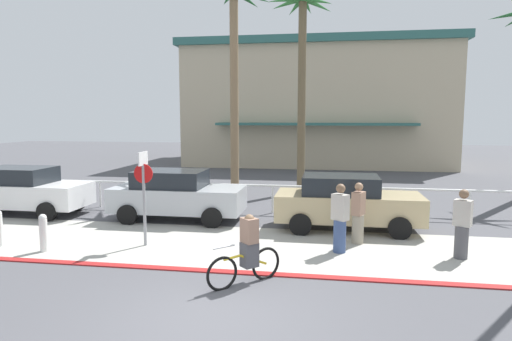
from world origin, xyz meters
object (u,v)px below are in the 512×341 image
stop_sign_bike_lane (144,185)px  palm_tree_0 (235,52)px  cyclist_yellow_0 (248,251)px  bollard_1 (43,232)px  pedestrian_1 (462,227)px  palm_tree_1 (302,44)px  pedestrian_0 (358,216)px  pedestrian_2 (340,221)px  car_silver_1 (176,195)px  car_tan_2 (346,202)px  car_white_0 (24,190)px

stop_sign_bike_lane → palm_tree_0: palm_tree_0 is taller
cyclist_yellow_0 → stop_sign_bike_lane: bearing=145.5°
bollard_1 → pedestrian_1: size_ratio=0.58×
palm_tree_1 → pedestrian_0: (2.08, -8.16, -5.90)m
pedestrian_2 → car_silver_1: bearing=152.0°
pedestrian_2 → cyclist_yellow_0: bearing=-128.9°
car_silver_1 → pedestrian_0: (5.86, -1.95, -0.08)m
palm_tree_0 → palm_tree_1: size_ratio=1.00×
car_tan_2 → stop_sign_bike_lane: bearing=-154.1°
bollard_1 → pedestrian_1: bearing=6.1°
pedestrian_0 → cyclist_yellow_0: bearing=-126.7°
palm_tree_1 → cyclist_yellow_0: 12.96m
palm_tree_1 → pedestrian_1: size_ratio=5.09×
cyclist_yellow_0 → pedestrian_1: pedestrian_1 is taller
car_silver_1 → pedestrian_2: 6.06m
car_tan_2 → pedestrian_1: bearing=-42.4°
stop_sign_bike_lane → cyclist_yellow_0: bearing=-34.5°
bollard_1 → car_white_0: size_ratio=0.23×
bollard_1 → pedestrian_1: pedestrian_1 is taller
car_silver_1 → pedestrian_2: size_ratio=2.45×
stop_sign_bike_lane → palm_tree_0: 9.00m
pedestrian_0 → pedestrian_2: size_ratio=0.95×
car_silver_1 → pedestrian_2: (5.35, -2.84, -0.03)m
stop_sign_bike_lane → car_silver_1: bearing=93.3°
pedestrian_0 → stop_sign_bike_lane: bearing=-169.0°
bollard_1 → pedestrian_0: pedestrian_0 is taller
stop_sign_bike_lane → palm_tree_1: bearing=68.7°
palm_tree_0 → cyclist_yellow_0: palm_tree_0 is taller
car_silver_1 → cyclist_yellow_0: car_silver_1 is taller
car_tan_2 → pedestrian_2: 2.44m
palm_tree_1 → car_silver_1: 9.32m
cyclist_yellow_0 → bollard_1: bearing=167.1°
cyclist_yellow_0 → pedestrian_2: pedestrian_2 is taller
stop_sign_bike_lane → pedestrian_2: size_ratio=1.43×
car_silver_1 → bollard_1: bearing=-118.8°
palm_tree_0 → car_silver_1: (-1.05, -4.67, -5.34)m
bollard_1 → pedestrian_2: 7.64m
bollard_1 → car_silver_1: (2.19, 3.99, 0.35)m
cyclist_yellow_0 → palm_tree_1: bearing=88.0°
pedestrian_0 → pedestrian_1: pedestrian_1 is taller
pedestrian_2 → car_tan_2: bearing=84.0°
stop_sign_bike_lane → pedestrian_0: stop_sign_bike_lane is taller
stop_sign_bike_lane → bollard_1: stop_sign_bike_lane is taller
car_silver_1 → car_white_0: bearing=-179.8°
stop_sign_bike_lane → car_white_0: (-5.84, 3.04, -0.81)m
bollard_1 → pedestrian_2: pedestrian_2 is taller
car_white_0 → car_tan_2: 11.28m
pedestrian_0 → pedestrian_2: pedestrian_2 is taller
palm_tree_0 → car_tan_2: palm_tree_0 is taller
bollard_1 → car_tan_2: 8.58m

